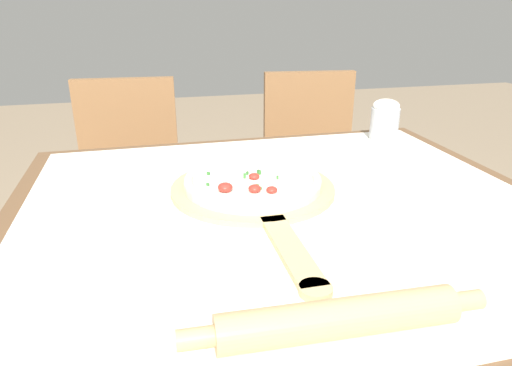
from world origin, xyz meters
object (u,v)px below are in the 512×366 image
Objects in this scene: chair_right at (311,164)px; pizza at (253,180)px; pizza_peel at (256,193)px; rolling_pin at (338,319)px; flour_cup at (385,119)px; chair_left at (130,179)px.

pizza is at bearing -112.18° from chair_right.
pizza_peel is at bearing -111.39° from chair_right.
pizza_peel is 0.03m from pizza.
flour_cup reaches higher than rolling_pin.
flour_cup reaches higher than chair_left.
flour_cup is at bearing 58.37° from rolling_pin.
pizza is 0.48m from rolling_pin.
chair_left is (-0.30, 0.81, -0.28)m from pizza.
chair_left is 7.16× the size of flour_cup.
chair_right is (0.45, 1.29, -0.28)m from rolling_pin.
pizza_peel is at bearing 89.44° from rolling_pin.
chair_right is 0.60m from flour_cup.
rolling_pin is at bearing -121.63° from flour_cup.
chair_left reaches higher than pizza_peel.
pizza and rolling_pin have the same top height.
chair_left and chair_right have the same top height.
pizza_peel is 4.90× the size of flour_cup.
chair_right is at bearing 4.31° from chair_left.
chair_left is (-0.29, 1.29, -0.28)m from rolling_pin.
pizza is at bearing -147.80° from flour_cup.
chair_right is (0.44, 0.84, -0.26)m from pizza_peel.
chair_left is at bearing -173.48° from chair_right.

